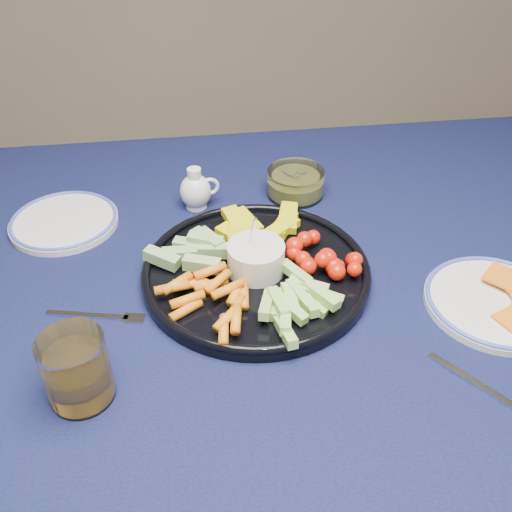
{
  "coord_description": "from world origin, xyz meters",
  "views": [
    {
      "loc": [
        -0.16,
        -0.68,
        1.34
      ],
      "look_at": [
        -0.07,
        0.01,
        0.79
      ],
      "focal_mm": 40.0,
      "sensor_mm": 36.0,
      "label": 1
    }
  ],
  "objects": [
    {
      "name": "creamer_pitcher",
      "position": [
        -0.15,
        0.24,
        0.78
      ],
      "size": [
        0.07,
        0.06,
        0.08
      ],
      "color": "white",
      "rests_on": "dining_table"
    },
    {
      "name": "side_plate_extra",
      "position": [
        -0.39,
        0.21,
        0.75
      ],
      "size": [
        0.19,
        0.19,
        0.02
      ],
      "color": "silver",
      "rests_on": "dining_table"
    },
    {
      "name": "cheese_plate",
      "position": [
        0.28,
        -0.1,
        0.76
      ],
      "size": [
        0.21,
        0.21,
        0.02
      ],
      "color": "silver",
      "rests_on": "dining_table"
    },
    {
      "name": "pickle_bowl",
      "position": [
        0.04,
        0.25,
        0.77
      ],
      "size": [
        0.11,
        0.11,
        0.05
      ],
      "color": "white",
      "rests_on": "dining_table"
    },
    {
      "name": "fork_left",
      "position": [
        -0.3,
        -0.05,
        0.75
      ],
      "size": [
        0.15,
        0.05,
        0.0
      ],
      "color": "silver",
      "rests_on": "dining_table"
    },
    {
      "name": "dining_table",
      "position": [
        0.0,
        0.0,
        0.66
      ],
      "size": [
        1.67,
        1.07,
        0.75
      ],
      "color": "#462817",
      "rests_on": "ground"
    },
    {
      "name": "fork_right",
      "position": [
        0.2,
        -0.26,
        0.75
      ],
      "size": [
        0.11,
        0.14,
        0.0
      ],
      "color": "silver",
      "rests_on": "dining_table"
    },
    {
      "name": "juice_tumbler",
      "position": [
        -0.32,
        -0.19,
        0.79
      ],
      "size": [
        0.08,
        0.08,
        0.1
      ],
      "color": "white",
      "rests_on": "dining_table"
    },
    {
      "name": "crudite_platter",
      "position": [
        -0.07,
        0.01,
        0.77
      ],
      "size": [
        0.36,
        0.36,
        0.12
      ],
      "color": "black",
      "rests_on": "dining_table"
    }
  ]
}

